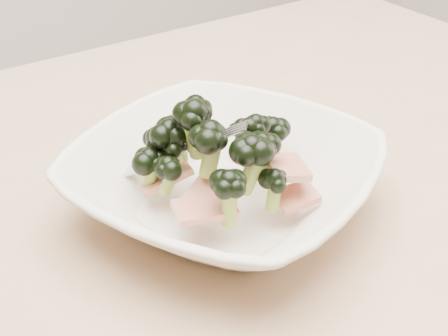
% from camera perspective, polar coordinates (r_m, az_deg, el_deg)
% --- Properties ---
extents(dining_table, '(1.20, 0.80, 0.75)m').
position_cam_1_polar(dining_table, '(0.75, -1.00, -6.34)').
color(dining_table, tan).
rests_on(dining_table, ground).
extents(broccoli_dish, '(0.38, 0.38, 0.13)m').
position_cam_1_polar(broccoli_dish, '(0.61, -0.20, -0.74)').
color(broccoli_dish, beige).
rests_on(broccoli_dish, dining_table).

